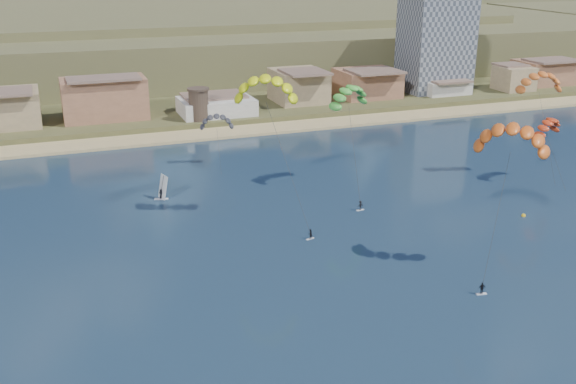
{
  "coord_description": "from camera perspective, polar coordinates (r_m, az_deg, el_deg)",
  "views": [
    {
      "loc": [
        -32.62,
        -56.8,
        44.11
      ],
      "look_at": [
        0.0,
        32.0,
        10.0
      ],
      "focal_mm": 41.59,
      "sensor_mm": 36.0,
      "label": 1
    }
  ],
  "objects": [
    {
      "name": "distant_kite_orange",
      "position": [
        143.87,
        20.79,
        9.05
      ],
      "size": [
        10.46,
        6.83,
        23.3
      ],
      "color": "#262626",
      "rests_on": "ground"
    },
    {
      "name": "watchtower",
      "position": [
        178.92,
        -7.64,
        7.47
      ],
      "size": [
        5.82,
        5.82,
        8.6
      ],
      "color": "#47382D",
      "rests_on": "ground"
    },
    {
      "name": "beach",
      "position": [
        171.73,
        -8.58,
        4.8
      ],
      "size": [
        2200.0,
        12.0,
        0.9
      ],
      "color": "tan",
      "rests_on": "ground"
    },
    {
      "name": "buoy",
      "position": [
        125.29,
        19.49,
        -1.92
      ],
      "size": [
        0.75,
        0.75,
        0.75
      ],
      "color": "yellow",
      "rests_on": "ground"
    },
    {
      "name": "kitesurfer_orange",
      "position": [
        98.72,
        18.64,
        4.74
      ],
      "size": [
        14.22,
        12.84,
        23.47
      ],
      "color": "silver",
      "rests_on": "ground"
    },
    {
      "name": "ground",
      "position": [
        78.97,
        8.29,
        -14.37
      ],
      "size": [
        2400.0,
        2400.0,
        0.0
      ],
      "primitive_type": "plane",
      "color": "#0D2131",
      "rests_on": "ground"
    },
    {
      "name": "land",
      "position": [
        619.24,
        -17.71,
        14.85
      ],
      "size": [
        2200.0,
        900.0,
        4.0
      ],
      "color": "brown",
      "rests_on": "ground"
    },
    {
      "name": "kitesurfer_green",
      "position": [
        129.99,
        5.26,
        8.38
      ],
      "size": [
        10.55,
        18.21,
        22.87
      ],
      "color": "silver",
      "rests_on": "ground"
    },
    {
      "name": "foothills",
      "position": [
        296.53,
        -9.58,
        12.77
      ],
      "size": [
        940.0,
        210.0,
        18.0
      ],
      "color": "brown",
      "rests_on": "ground"
    },
    {
      "name": "kitesurfer_yellow",
      "position": [
        111.6,
        -1.91,
        9.14
      ],
      "size": [
        11.95,
        16.44,
        26.97
      ],
      "color": "silver",
      "rests_on": "ground"
    },
    {
      "name": "distant_kite_red",
      "position": [
        143.27,
        21.36,
        5.47
      ],
      "size": [
        8.71,
        7.15,
        15.03
      ],
      "color": "#262626",
      "rests_on": "ground"
    },
    {
      "name": "distant_kite_dark",
      "position": [
        145.0,
        -6.13,
        6.23
      ],
      "size": [
        8.13,
        6.34,
        13.51
      ],
      "color": "#262626",
      "rests_on": "ground"
    },
    {
      "name": "town",
      "position": [
        182.56,
        -22.24,
        6.95
      ],
      "size": [
        400.0,
        24.0,
        12.0
      ],
      "color": "silver",
      "rests_on": "ground"
    },
    {
      "name": "apartment_tower",
      "position": [
        220.63,
        12.52,
        12.53
      ],
      "size": [
        20.0,
        16.0,
        32.0
      ],
      "color": "gray",
      "rests_on": "ground"
    },
    {
      "name": "windsurfer",
      "position": [
        128.07,
        -10.73,
        0.02
      ],
      "size": [
        2.74,
        3.01,
        4.66
      ],
      "color": "silver",
      "rests_on": "ground"
    }
  ]
}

